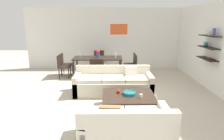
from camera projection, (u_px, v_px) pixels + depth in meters
name	position (u px, v px, depth m)	size (l,w,h in m)	color
ground_plane	(115.00, 97.00, 5.53)	(18.00, 18.00, 0.00)	#BCB29E
back_wall_unit	(120.00, 39.00, 8.61)	(8.40, 0.09, 2.70)	silver
right_wall_shelf_unit	(214.00, 47.00, 5.81)	(0.34, 8.20, 2.70)	silver
sofa_beige	(113.00, 83.00, 5.78)	(2.31, 0.90, 0.78)	beige
loveseat_white	(126.00, 128.00, 3.39)	(1.62, 0.90, 0.78)	silver
coffee_table	(128.00, 103.00, 4.68)	(1.26, 0.98, 0.38)	#38281E
decorative_bowl	(129.00, 93.00, 4.67)	(0.33, 0.33, 0.07)	#19666B
candle_jar	(141.00, 96.00, 4.48)	(0.07, 0.07, 0.09)	silver
apple_on_coffee_table	(118.00, 92.00, 4.75)	(0.09, 0.09, 0.09)	red
dining_table	(98.00, 59.00, 7.44)	(1.89, 0.87, 0.75)	black
dining_chair_left_near	(62.00, 65.00, 7.28)	(0.44, 0.44, 0.88)	black
dining_chair_left_far	(65.00, 63.00, 7.66)	(0.44, 0.44, 0.88)	black
dining_chair_head	(99.00, 59.00, 8.30)	(0.44, 0.44, 0.88)	black
dining_chair_right_near	(133.00, 65.00, 7.31)	(0.44, 0.44, 0.88)	black
dining_chair_foot	(96.00, 69.00, 6.67)	(0.44, 0.44, 0.88)	black
dining_chair_right_far	(132.00, 62.00, 7.69)	(0.44, 0.44, 0.88)	black
wine_glass_right_far	(115.00, 54.00, 7.50)	(0.06, 0.06, 0.16)	silver
wine_glass_right_near	(116.00, 55.00, 7.29)	(0.07, 0.07, 0.19)	silver
wine_glass_left_far	(80.00, 54.00, 7.49)	(0.07, 0.07, 0.16)	silver
centerpiece_vase	(98.00, 53.00, 7.38)	(0.16, 0.16, 0.31)	#4C518C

